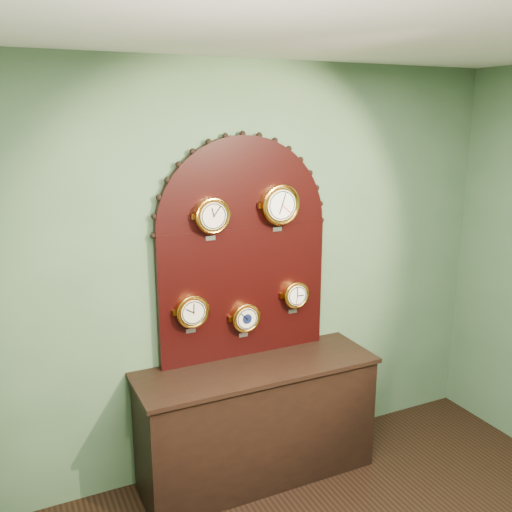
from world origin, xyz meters
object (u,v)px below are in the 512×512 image
tide_clock (295,295)px  roman_clock (212,215)px  arabic_clock (280,205)px  barometer (245,317)px  display_board (243,243)px  hygrometer (192,311)px  shop_counter (257,423)px

tide_clock → roman_clock: bearing=-179.9°
arabic_clock → barometer: 0.80m
display_board → hygrometer: 0.57m
shop_counter → display_board: size_ratio=1.05×
barometer → tide_clock: bearing=0.1°
hygrometer → display_board: bearing=9.6°
arabic_clock → barometer: size_ratio=1.28×
hygrometer → barometer: (0.38, 0.00, -0.10)m
roman_clock → arabic_clock: 0.48m
hygrometer → tide_clock: bearing=0.1°
barometer → tide_clock: 0.40m
tide_clock → display_board: bearing=169.9°
display_board → tide_clock: (0.37, -0.07, -0.40)m
roman_clock → tide_clock: roman_clock is taller
roman_clock → tide_clock: (0.61, 0.00, -0.61)m
arabic_clock → hygrometer: arabic_clock is taller
arabic_clock → tide_clock: size_ratio=1.33×
display_board → hygrometer: (-0.39, -0.07, -0.40)m
arabic_clock → barometer: (-0.26, 0.00, -0.75)m
roman_clock → hygrometer: size_ratio=1.05×
roman_clock → hygrometer: bearing=179.9°
tide_clock → hygrometer: bearing=-179.9°
shop_counter → tide_clock: bearing=22.8°
arabic_clock → barometer: arabic_clock is taller
barometer → roman_clock: bearing=-179.8°
display_board → arabic_clock: (0.24, -0.07, 0.25)m
display_board → roman_clock: bearing=-164.7°
roman_clock → arabic_clock: bearing=-0.1°
roman_clock → barometer: (0.23, 0.00, -0.72)m
shop_counter → barometer: size_ratio=6.31×
hygrometer → barometer: size_ratio=1.07×
arabic_clock → roman_clock: bearing=179.9°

